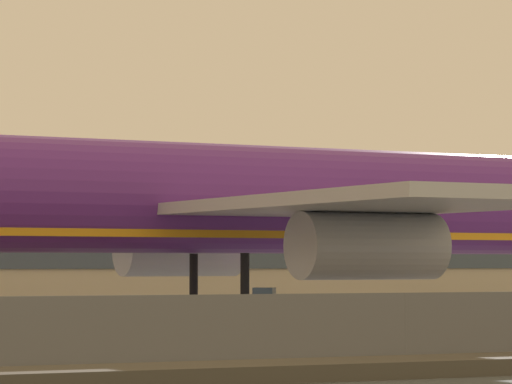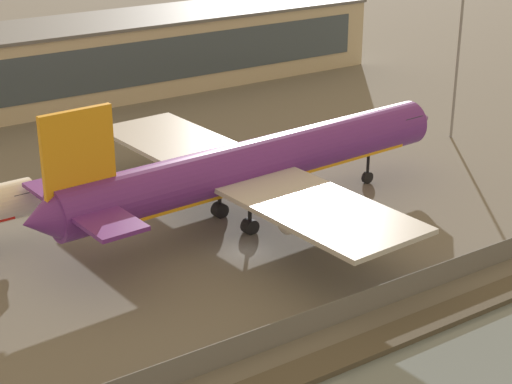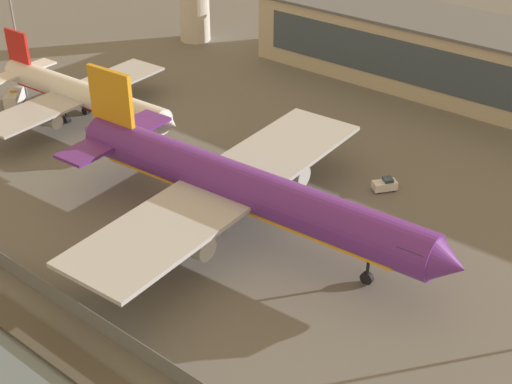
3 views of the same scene
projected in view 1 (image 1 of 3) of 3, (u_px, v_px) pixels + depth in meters
name	position (u px, v px, depth m)	size (l,w,h in m)	color
ground_plane	(217.00, 341.00, 63.93)	(500.00, 500.00, 0.00)	#66635E
shoreline_seawall	(480.00, 364.00, 45.28)	(320.00, 3.00, 0.50)	#474238
perimeter_fence	(405.00, 328.00, 49.42)	(280.00, 0.10, 2.34)	slate
cargo_jet_purple	(266.00, 204.00, 72.34)	(54.01, 46.18, 16.19)	#602889
baggage_tug	(263.00, 304.00, 93.44)	(3.20, 3.52, 1.80)	white
terminal_building	(104.00, 232.00, 127.57)	(92.96, 17.12, 12.05)	#BCB299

